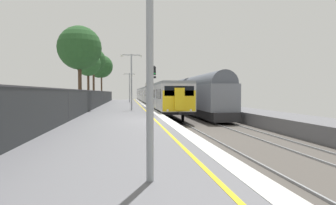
# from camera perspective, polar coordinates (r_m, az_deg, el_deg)

# --- Properties ---
(ground) EXTENTS (17.40, 110.00, 1.21)m
(ground) POSITION_cam_1_polar(r_m,az_deg,el_deg) (18.55, 6.86, -5.21)
(ground) COLOR slate
(commuter_train_at_platform) EXTENTS (2.83, 62.83, 3.81)m
(commuter_train_at_platform) POSITION_cam_1_polar(r_m,az_deg,el_deg) (54.68, -3.54, 1.47)
(commuter_train_at_platform) COLOR #B7B7BC
(commuter_train_at_platform) RESTS_ON ground
(freight_train_adjacent_track) EXTENTS (2.60, 27.73, 4.56)m
(freight_train_adjacent_track) POSITION_cam_1_polar(r_m,az_deg,el_deg) (38.01, 4.50, 1.62)
(freight_train_adjacent_track) COLOR #232326
(freight_train_adjacent_track) RESTS_ON ground
(signal_gantry) EXTENTS (1.10, 0.24, 4.87)m
(signal_gantry) POSITION_cam_1_polar(r_m,az_deg,el_deg) (35.16, -3.52, 4.13)
(signal_gantry) COLOR #47474C
(signal_gantry) RESTS_ON ground
(speed_limit_sign) EXTENTS (0.59, 0.08, 2.85)m
(speed_limit_sign) POSITION_cam_1_polar(r_m,az_deg,el_deg) (32.90, -3.88, 2.13)
(speed_limit_sign) COLOR #59595B
(speed_limit_sign) RESTS_ON ground
(platform_lamp_near) EXTENTS (2.00, 0.20, 4.88)m
(platform_lamp_near) POSITION_cam_1_polar(r_m,az_deg,el_deg) (5.73, -3.53, 14.44)
(platform_lamp_near) COLOR #93999E
(platform_lamp_near) RESTS_ON ground
(platform_lamp_mid) EXTENTS (2.00, 0.20, 5.36)m
(platform_lamp_mid) POSITION_cam_1_polar(r_m,az_deg,el_deg) (28.50, -7.05, 4.91)
(platform_lamp_mid) COLOR #93999E
(platform_lamp_mid) RESTS_ON ground
(platform_lamp_far) EXTENTS (2.00, 0.20, 4.99)m
(platform_lamp_far) POSITION_cam_1_polar(r_m,az_deg,el_deg) (51.36, -7.43, 3.35)
(platform_lamp_far) COLOR #93999E
(platform_lamp_far) RESTS_ON ground
(platform_back_fence) EXTENTS (0.07, 99.00, 1.91)m
(platform_back_fence) POSITION_cam_1_polar(r_m,az_deg,el_deg) (18.13, -18.68, -0.37)
(platform_back_fence) COLOR #282B2D
(platform_back_fence) RESTS_ON ground
(background_tree_left) EXTENTS (3.37, 3.37, 7.29)m
(background_tree_left) POSITION_cam_1_polar(r_m,az_deg,el_deg) (41.49, -15.16, 7.09)
(background_tree_left) COLOR #473323
(background_tree_left) RESTS_ON ground
(background_tree_centre) EXTENTS (4.23, 4.23, 8.70)m
(background_tree_centre) POSITION_cam_1_polar(r_m,az_deg,el_deg) (56.86, -12.85, 6.63)
(background_tree_centre) COLOR #473323
(background_tree_centre) RESTS_ON ground
(background_tree_right) EXTENTS (3.73, 3.73, 8.60)m
(background_tree_right) POSITION_cam_1_polar(r_m,az_deg,el_deg) (47.93, -14.16, 7.72)
(background_tree_right) COLOR #473323
(background_tree_right) RESTS_ON ground
(background_tree_back) EXTENTS (4.11, 4.11, 7.96)m
(background_tree_back) POSITION_cam_1_polar(r_m,az_deg,el_deg) (29.45, -16.77, 9.81)
(background_tree_back) COLOR #473323
(background_tree_back) RESTS_ON ground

